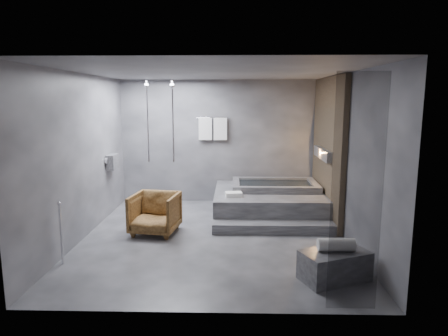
{
  "coord_description": "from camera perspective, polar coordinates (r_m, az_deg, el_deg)",
  "views": [
    {
      "loc": [
        0.34,
        -6.63,
        2.37
      ],
      "look_at": [
        0.16,
        0.3,
        1.17
      ],
      "focal_mm": 32.0,
      "sensor_mm": 36.0,
      "label": 1
    }
  ],
  "objects": [
    {
      "name": "tub_step",
      "position": [
        7.3,
        7.08,
        -8.43
      ],
      "size": [
        2.2,
        0.36,
        0.18
      ],
      "primitive_type": "cube",
      "color": "#363639",
      "rests_on": "ground"
    },
    {
      "name": "tub_deck",
      "position": [
        8.38,
        6.33,
        -4.87
      ],
      "size": [
        2.2,
        2.0,
        0.5
      ],
      "primitive_type": "cube",
      "color": "#363639",
      "rests_on": "ground"
    },
    {
      "name": "concrete_bench",
      "position": [
        5.61,
        15.51,
        -13.29
      ],
      "size": [
        0.99,
        0.78,
        0.39
      ],
      "primitive_type": "cube",
      "rotation": [
        0.0,
        0.0,
        0.39
      ],
      "color": "#2E2E30",
      "rests_on": "ground"
    },
    {
      "name": "rolled_towel",
      "position": [
        5.53,
        15.74,
        -10.51
      ],
      "size": [
        0.48,
        0.18,
        0.17
      ],
      "primitive_type": "cylinder",
      "rotation": [
        0.0,
        1.57,
        0.02
      ],
      "color": "silver",
      "rests_on": "concrete_bench"
    },
    {
      "name": "driftwood_chair",
      "position": [
        7.24,
        -9.83,
        -6.39
      ],
      "size": [
        0.89,
        0.91,
        0.73
      ],
      "primitive_type": "imported",
      "rotation": [
        0.0,
        0.0,
        -0.15
      ],
      "color": "#412710",
      "rests_on": "ground"
    },
    {
      "name": "deck_towel",
      "position": [
        7.76,
        1.4,
        -3.78
      ],
      "size": [
        0.34,
        0.27,
        0.08
      ],
      "primitive_type": "cube",
      "rotation": [
        0.0,
        0.0,
        0.13
      ],
      "color": "white",
      "rests_on": "tub_deck"
    },
    {
      "name": "room",
      "position": [
        6.9,
        1.95,
        4.53
      ],
      "size": [
        5.0,
        5.04,
        2.82
      ],
      "color": "#313133",
      "rests_on": "ground"
    }
  ]
}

